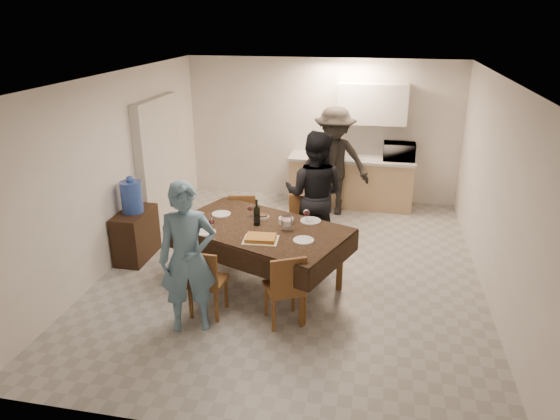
{
  "coord_description": "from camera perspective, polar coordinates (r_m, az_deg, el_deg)",
  "views": [
    {
      "loc": [
        1.02,
        -6.08,
        3.33
      ],
      "look_at": [
        -0.13,
        -0.3,
        0.99
      ],
      "focal_mm": 32.0,
      "sensor_mm": 36.0,
      "label": 1
    }
  ],
  "objects": [
    {
      "name": "water_pitcher",
      "position": [
        6.11,
        0.76,
        -1.52
      ],
      "size": [
        0.13,
        0.13,
        0.2
      ],
      "primitive_type": "cylinder",
      "color": "white",
      "rests_on": "dining_table"
    },
    {
      "name": "plate_near_left",
      "position": [
        6.15,
        -8.41,
        -2.52
      ],
      "size": [
        0.24,
        0.24,
        0.01
      ],
      "primitive_type": "cylinder",
      "color": "silver",
      "rests_on": "dining_table"
    },
    {
      "name": "kitchen_base_cabinet",
      "position": [
        9.24,
        8.05,
        3.12
      ],
      "size": [
        2.2,
        0.6,
        0.86
      ],
      "primitive_type": "cube",
      "color": "tan",
      "rests_on": "floor"
    },
    {
      "name": "dining_table",
      "position": [
        6.27,
        -2.31,
        -2.25
      ],
      "size": [
        2.43,
        1.94,
        0.83
      ],
      "rotation": [
        0.0,
        0.0,
        -0.38
      ],
      "color": "black",
      "rests_on": "floor"
    },
    {
      "name": "upper_cabinet",
      "position": [
        9.02,
        10.53,
        11.84
      ],
      "size": [
        1.2,
        0.34,
        0.7
      ],
      "primitive_type": "cube",
      "color": "silver",
      "rests_on": "wall_back"
    },
    {
      "name": "microwave",
      "position": [
        9.06,
        13.47,
        6.54
      ],
      "size": [
        0.55,
        0.37,
        0.3
      ],
      "primitive_type": "imported",
      "rotation": [
        0.0,
        0.0,
        3.14
      ],
      "color": "silver",
      "rests_on": "kitchen_worktop"
    },
    {
      "name": "ceiling",
      "position": [
        6.21,
        1.74,
        14.88
      ],
      "size": [
        5.0,
        6.0,
        0.02
      ],
      "primitive_type": "cube",
      "color": "white",
      "rests_on": "wall_back"
    },
    {
      "name": "wine_glass_a",
      "position": [
        6.15,
        -7.86,
        -1.63
      ],
      "size": [
        0.08,
        0.08,
        0.19
      ],
      "primitive_type": null,
      "color": "white",
      "rests_on": "dining_table"
    },
    {
      "name": "wine_glass_b",
      "position": [
        6.35,
        3.03,
        -0.67
      ],
      "size": [
        0.08,
        0.08,
        0.18
      ],
      "primitive_type": null,
      "color": "white",
      "rests_on": "dining_table"
    },
    {
      "name": "person_far",
      "position": [
        7.09,
        3.97,
        1.75
      ],
      "size": [
        0.98,
        0.81,
        1.85
      ],
      "primitive_type": "imported",
      "rotation": [
        0.0,
        0.0,
        3.01
      ],
      "color": "black",
      "rests_on": "floor"
    },
    {
      "name": "chair_near_left",
      "position": [
        5.8,
        -8.56,
        -7.52
      ],
      "size": [
        0.41,
        0.42,
        0.47
      ],
      "rotation": [
        0.0,
        0.0,
        -0.06
      ],
      "color": "brown",
      "rests_on": "floor"
    },
    {
      "name": "wall_back",
      "position": [
        9.36,
        4.75,
        9.03
      ],
      "size": [
        5.0,
        0.02,
        2.6
      ],
      "primitive_type": "cube",
      "color": "silver",
      "rests_on": "floor"
    },
    {
      "name": "chair_far_left",
      "position": [
        7.07,
        -4.58,
        -1.69
      ],
      "size": [
        0.48,
        0.49,
        0.48
      ],
      "rotation": [
        0.0,
        0.0,
        3.37
      ],
      "color": "brown",
      "rests_on": "floor"
    },
    {
      "name": "plate_near_right",
      "position": [
        5.88,
        2.71,
        -3.47
      ],
      "size": [
        0.25,
        0.25,
        0.01
      ],
      "primitive_type": "cylinder",
      "color": "silver",
      "rests_on": "dining_table"
    },
    {
      "name": "water_jug",
      "position": [
        7.25,
        -16.59,
        1.44
      ],
      "size": [
        0.3,
        0.3,
        0.44
      ],
      "primitive_type": "cylinder",
      "color": "#375BBD",
      "rests_on": "console"
    },
    {
      "name": "wine_bottle",
      "position": [
        6.25,
        -2.68,
        -0.28
      ],
      "size": [
        0.08,
        0.08,
        0.34
      ],
      "primitive_type": null,
      "color": "black",
      "rests_on": "dining_table"
    },
    {
      "name": "salad_bowl",
      "position": [
        6.35,
        0.69,
        -1.21
      ],
      "size": [
        0.19,
        0.19,
        0.07
      ],
      "primitive_type": "cylinder",
      "color": "silver",
      "rests_on": "dining_table"
    },
    {
      "name": "person_kitchen",
      "position": [
        8.68,
        6.17,
        5.53
      ],
      "size": [
        1.22,
        0.7,
        1.88
      ],
      "primitive_type": "imported",
      "color": "black",
      "rests_on": "floor"
    },
    {
      "name": "wall_front",
      "position": [
        3.83,
        -6.12,
        -10.52
      ],
      "size": [
        5.0,
        0.02,
        2.6
      ],
      "primitive_type": "cube",
      "color": "silver",
      "rests_on": "floor"
    },
    {
      "name": "plate_far_left",
      "position": [
        6.67,
        -6.73,
        -0.46
      ],
      "size": [
        0.25,
        0.25,
        0.01
      ],
      "primitive_type": "cylinder",
      "color": "silver",
      "rests_on": "dining_table"
    },
    {
      "name": "floor",
      "position": [
        7.01,
        1.5,
        -6.75
      ],
      "size": [
        5.0,
        6.0,
        0.02
      ],
      "primitive_type": "cube",
      "color": "#A5A4A0",
      "rests_on": "ground"
    },
    {
      "name": "console",
      "position": [
        7.46,
        -16.12,
        -2.74
      ],
      "size": [
        0.39,
        0.77,
        0.72
      ],
      "primitive_type": "cube",
      "color": "black",
      "rests_on": "floor"
    },
    {
      "name": "person_near",
      "position": [
        5.49,
        -10.49,
        -5.45
      ],
      "size": [
        0.73,
        0.6,
        1.72
      ],
      "primitive_type": "imported",
      "rotation": [
        0.0,
        0.0,
        0.35
      ],
      "color": "#5C849F",
      "rests_on": "floor"
    },
    {
      "name": "mushroom_dish",
      "position": [
        6.51,
        -2.17,
        -0.8
      ],
      "size": [
        0.19,
        0.19,
        0.03
      ],
      "primitive_type": "cylinder",
      "color": "silver",
      "rests_on": "dining_table"
    },
    {
      "name": "savoury_tart",
      "position": [
        5.89,
        -2.22,
        -3.23
      ],
      "size": [
        0.43,
        0.33,
        0.05
      ],
      "primitive_type": "cube",
      "rotation": [
        0.0,
        0.0,
        0.07
      ],
      "color": "#AB7532",
      "rests_on": "dining_table"
    },
    {
      "name": "chair_far_right",
      "position": [
        6.87,
        2.65,
        -1.99
      ],
      "size": [
        0.49,
        0.49,
        0.51
      ],
      "rotation": [
        0.0,
        0.0,
        3.29
      ],
      "color": "brown",
      "rests_on": "floor"
    },
    {
      "name": "wall_right",
      "position": [
        6.58,
        23.62,
        1.8
      ],
      "size": [
        0.02,
        6.0,
        2.6
      ],
      "primitive_type": "cube",
      "color": "silver",
      "rests_on": "floor"
    },
    {
      "name": "wine_glass_c",
      "position": [
        6.54,
        -3.42,
        -0.06
      ],
      "size": [
        0.08,
        0.08,
        0.18
      ],
      "primitive_type": null,
      "color": "white",
      "rests_on": "dining_table"
    },
    {
      "name": "kitchen_worktop",
      "position": [
        9.11,
        8.2,
        5.83
      ],
      "size": [
        2.24,
        0.64,
        0.05
      ],
      "primitive_type": "cube",
      "color": "#B9BAB5",
      "rests_on": "kitchen_base_cabinet"
    },
    {
      "name": "wall_left",
      "position": [
        7.31,
        -18.14,
        4.43
      ],
      "size": [
        0.02,
        6.0,
        2.6
      ],
      "primitive_type": "cube",
      "color": "silver",
      "rests_on": "floor"
    },
    {
      "name": "plate_far_right",
      "position": [
        6.42,
        3.52,
        -1.24
      ],
      "size": [
        0.27,
        0.27,
        0.02
      ],
      "primitive_type": "cylinder",
      "color": "silver",
      "rests_on": "dining_table"
    },
    {
      "name": "stub_partition",
      "position": [
        8.37,
        -13.59,
        5.21
      ],
      "size": [
        0.15,
        1.4,
        2.1
      ],
      "primitive_type": "cube",
      "color": "beige",
      "rests_on": "floor"
    },
    {
      "name": "chair_near_right",
      "position": [
        5.57,
        0.28,
        -8.36
      ],
      "size": [
        0.54,
        0.56,
        0.48
      ],
      "rotation": [
        0.0,
        0.0,
        0.47
      ],
      "color": "brown",
      "rests_on": "floor"
    }
  ]
}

